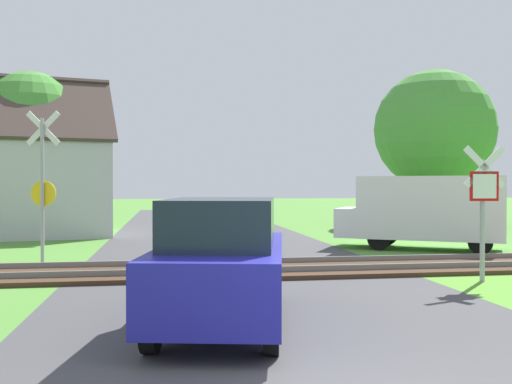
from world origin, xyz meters
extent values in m
cube|color=#424244|center=(0.00, 2.00, 0.00)|extent=(7.41, 80.00, 0.01)
cube|color=#422D1E|center=(0.00, 8.46, 0.05)|extent=(60.00, 2.60, 0.10)
cube|color=slate|center=(0.00, 9.18, 0.16)|extent=(60.00, 0.08, 0.12)
cube|color=slate|center=(0.00, 7.74, 0.16)|extent=(60.00, 0.08, 0.12)
cylinder|color=#9E9EA5|center=(4.70, 6.46, 1.24)|extent=(0.10, 0.10, 2.48)
cube|color=red|center=(4.69, 6.39, 1.94)|extent=(0.60, 0.07, 0.60)
cube|color=white|center=(4.69, 6.37, 1.94)|extent=(0.49, 0.05, 0.49)
cube|color=white|center=(4.69, 6.39, 2.33)|extent=(0.88, 0.09, 0.88)
cube|color=white|center=(4.69, 6.39, 2.33)|extent=(0.88, 0.09, 0.88)
cylinder|color=#9E9EA5|center=(-4.71, 10.53, 1.82)|extent=(0.09, 0.09, 3.63)
cube|color=white|center=(-4.70, 10.58, 3.38)|extent=(0.86, 0.23, 0.88)
cube|color=white|center=(-4.70, 10.58, 3.38)|extent=(0.86, 0.23, 0.88)
cylinder|color=yellow|center=(-4.70, 10.59, 1.76)|extent=(0.63, 0.17, 0.64)
cube|color=#B7B7BC|center=(-7.56, 19.32, 1.86)|extent=(7.89, 6.87, 3.72)
cube|color=#473833|center=(-7.28, 17.96, 4.93)|extent=(7.74, 4.58, 2.78)
cube|color=#473833|center=(-7.84, 20.69, 4.93)|extent=(7.74, 4.58, 2.78)
cube|color=brown|center=(-5.70, 19.71, 5.22)|extent=(0.59, 0.59, 1.10)
cylinder|color=#513823|center=(-7.12, 20.06, 1.35)|extent=(0.33, 0.33, 2.69)
sphere|color=#478E38|center=(-7.12, 20.06, 4.36)|extent=(4.44, 4.44, 4.44)
cylinder|color=#513823|center=(11.75, 22.86, 1.26)|extent=(0.41, 0.41, 2.52)
sphere|color=#478E38|center=(11.75, 22.86, 4.78)|extent=(6.03, 6.03, 6.03)
cube|color=white|center=(6.31, 12.09, 1.29)|extent=(4.58, 3.77, 1.90)
cube|color=white|center=(4.20, 13.33, 0.79)|extent=(1.52, 1.91, 0.90)
cube|color=#19232D|center=(4.52, 13.15, 1.62)|extent=(0.85, 1.41, 0.85)
cube|color=navy|center=(6.80, 12.91, 0.96)|extent=(3.26, 1.93, 0.16)
cylinder|color=black|center=(5.48, 13.49, 0.34)|extent=(0.68, 0.50, 0.68)
cylinder|color=black|center=(4.69, 12.14, 0.34)|extent=(0.68, 0.50, 0.68)
cylinder|color=black|center=(7.94, 12.04, 0.34)|extent=(0.68, 0.50, 0.68)
cylinder|color=black|center=(7.15, 10.70, 0.34)|extent=(0.68, 0.50, 0.68)
cube|color=navy|center=(-0.88, 3.65, 0.72)|extent=(2.41, 4.25, 0.84)
cube|color=#19232D|center=(-0.92, 3.46, 1.46)|extent=(1.81, 2.43, 0.64)
cylinder|color=black|center=(0.08, 4.85, 0.30)|extent=(0.30, 0.62, 0.60)
cylinder|color=black|center=(-1.29, 5.13, 0.30)|extent=(0.30, 0.62, 0.60)
cylinder|color=black|center=(-0.46, 2.18, 0.30)|extent=(0.30, 0.62, 0.60)
cylinder|color=black|center=(-1.84, 2.46, 0.30)|extent=(0.30, 0.62, 0.60)
camera|label=1|loc=(-1.66, -4.27, 1.96)|focal=40.00mm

